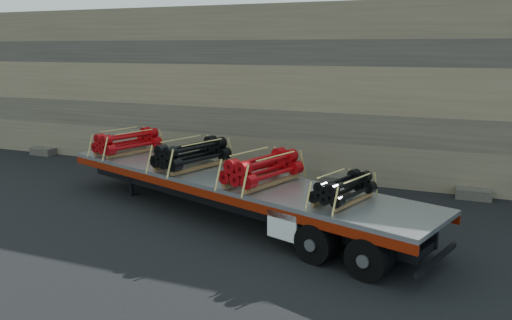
{
  "coord_description": "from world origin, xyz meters",
  "views": [
    {
      "loc": [
        6.19,
        -14.13,
        5.31
      ],
      "look_at": [
        0.15,
        0.82,
        1.65
      ],
      "focal_mm": 35.0,
      "sensor_mm": 36.0,
      "label": 1
    }
  ],
  "objects_px": {
    "bundle_midrear": "(262,169)",
    "bundle_rear": "(343,189)",
    "bundle_midfront": "(192,155)",
    "bundle_front": "(127,142)",
    "trailer": "(229,196)"
  },
  "relations": [
    {
      "from": "bundle_rear",
      "to": "bundle_front",
      "type": "bearing_deg",
      "value": -180.0
    },
    {
      "from": "bundle_midfront",
      "to": "bundle_rear",
      "type": "distance_m",
      "value": 5.83
    },
    {
      "from": "bundle_front",
      "to": "bundle_midfront",
      "type": "xyz_separation_m",
      "value": [
        3.44,
        -1.15,
        0.03
      ]
    },
    {
      "from": "bundle_front",
      "to": "bundle_midrear",
      "type": "height_order",
      "value": "bundle_midrear"
    },
    {
      "from": "bundle_midfront",
      "to": "bundle_midrear",
      "type": "relative_size",
      "value": 1.02
    },
    {
      "from": "trailer",
      "to": "bundle_midfront",
      "type": "xyz_separation_m",
      "value": [
        -1.59,
        0.53,
        1.12
      ]
    },
    {
      "from": "bundle_midfront",
      "to": "bundle_midrear",
      "type": "xyz_separation_m",
      "value": [
        2.92,
        -0.98,
        -0.01
      ]
    },
    {
      "from": "bundle_midrear",
      "to": "bundle_rear",
      "type": "relative_size",
      "value": 1.3
    },
    {
      "from": "bundle_front",
      "to": "bundle_midrear",
      "type": "distance_m",
      "value": 6.71
    },
    {
      "from": "trailer",
      "to": "bundle_front",
      "type": "distance_m",
      "value": 5.42
    },
    {
      "from": "trailer",
      "to": "bundle_rear",
      "type": "bearing_deg",
      "value": -0.0
    },
    {
      "from": "bundle_front",
      "to": "bundle_midrear",
      "type": "bearing_deg",
      "value": 0.0
    },
    {
      "from": "bundle_front",
      "to": "bundle_rear",
      "type": "relative_size",
      "value": 1.24
    },
    {
      "from": "bundle_midrear",
      "to": "bundle_front",
      "type": "bearing_deg",
      "value": 180.0
    },
    {
      "from": "bundle_midfront",
      "to": "bundle_midrear",
      "type": "height_order",
      "value": "bundle_midfront"
    }
  ]
}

